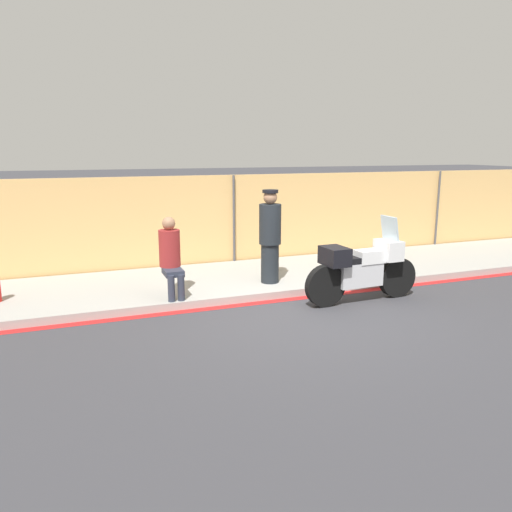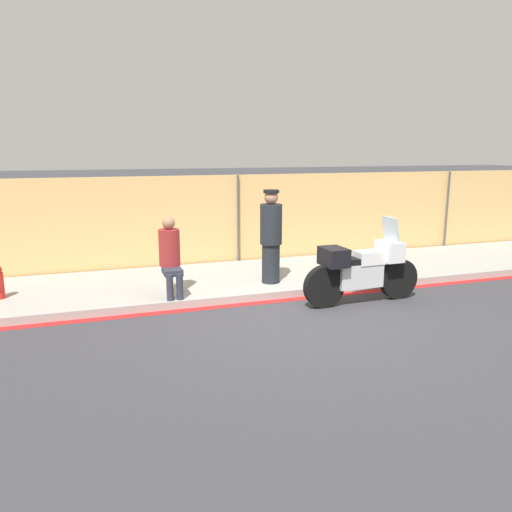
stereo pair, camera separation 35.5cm
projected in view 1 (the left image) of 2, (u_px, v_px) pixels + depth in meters
ground_plane at (306, 315)px, 7.87m from camera, size 120.00×120.00×0.00m
sidewalk at (255, 277)px, 9.91m from camera, size 41.00×2.61×0.13m
curb_paint_stripe at (283, 300)px, 8.65m from camera, size 41.00×0.18×0.01m
storefront_fence at (233, 221)px, 10.99m from camera, size 38.95×0.17×2.02m
motorcycle at (362, 268)px, 8.47m from camera, size 2.16×0.54×1.45m
officer_standing at (270, 236)px, 9.13m from camera, size 0.40×0.40×1.72m
person_seated_on_curb at (171, 252)px, 8.35m from camera, size 0.36×0.67×1.33m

